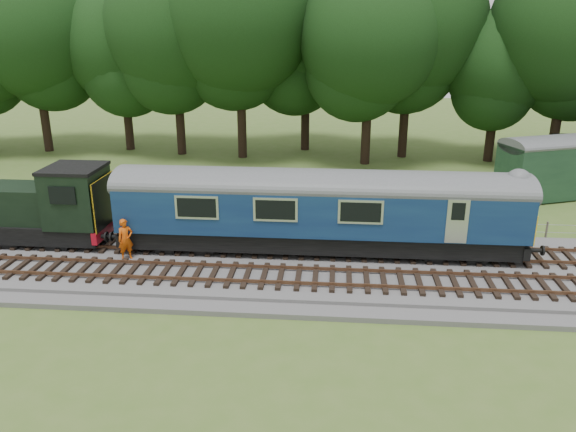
{
  "coord_description": "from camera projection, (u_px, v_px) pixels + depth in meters",
  "views": [
    {
      "loc": [
        3.49,
        -22.45,
        10.33
      ],
      "look_at": [
        1.43,
        1.4,
        2.0
      ],
      "focal_mm": 35.0,
      "sensor_mm": 36.0,
      "label": 1
    }
  ],
  "objects": [
    {
      "name": "track_south",
      "position": [
        247.0,
        275.0,
        23.16
      ],
      "size": [
        67.2,
        2.4,
        0.21
      ],
      "color": "black",
      "rests_on": "ballast"
    },
    {
      "name": "tree_line",
      "position": [
        292.0,
        156.0,
        45.5
      ],
      "size": [
        70.0,
        8.0,
        18.0
      ],
      "primitive_type": null,
      "color": "black",
      "rests_on": "ground"
    },
    {
      "name": "track_north",
      "position": [
        257.0,
        247.0,
        25.98
      ],
      "size": [
        67.2,
        2.4,
        0.21
      ],
      "color": "black",
      "rests_on": "ballast"
    },
    {
      "name": "fence",
      "position": [
        266.0,
        232.0,
        29.03
      ],
      "size": [
        64.0,
        0.12,
        1.0
      ],
      "primitive_type": null,
      "color": "#6B6054",
      "rests_on": "ground"
    },
    {
      "name": "dmu_railcar",
      "position": [
        319.0,
        204.0,
        25.03
      ],
      "size": [
        18.05,
        2.86,
        3.88
      ],
      "color": "black",
      "rests_on": "ground"
    },
    {
      "name": "ballast",
      "position": [
        253.0,
        264.0,
        24.74
      ],
      "size": [
        70.0,
        7.0,
        0.35
      ],
      "primitive_type": "cube",
      "color": "#4C4C4F",
      "rests_on": "ground"
    },
    {
      "name": "worker",
      "position": [
        126.0,
        239.0,
        24.61
      ],
      "size": [
        0.8,
        0.78,
        1.85
      ],
      "primitive_type": "imported",
      "rotation": [
        0.0,
        0.0,
        0.71
      ],
      "color": "#DE510B",
      "rests_on": "ballast"
    },
    {
      "name": "shunter_loco",
      "position": [
        23.0,
        209.0,
        26.37
      ],
      "size": [
        8.91,
        2.6,
        3.38
      ],
      "color": "black",
      "rests_on": "ground"
    },
    {
      "name": "ground",
      "position": [
        253.0,
        268.0,
        24.8
      ],
      "size": [
        120.0,
        120.0,
        0.0
      ],
      "primitive_type": "plane",
      "color": "#4A6926",
      "rests_on": "ground"
    }
  ]
}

